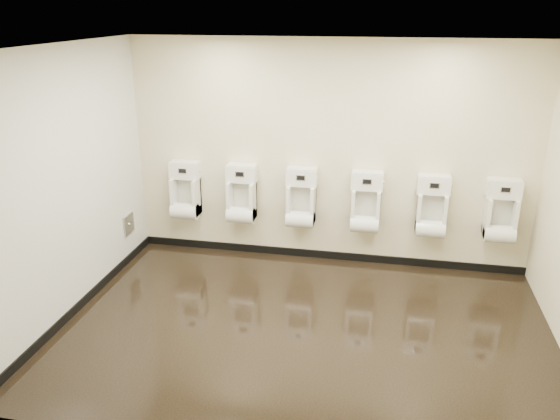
% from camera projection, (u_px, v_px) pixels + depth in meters
% --- Properties ---
extents(ground, '(5.00, 3.50, 0.00)m').
position_uv_depth(ground, '(304.00, 330.00, 5.63)').
color(ground, black).
rests_on(ground, ground).
extents(ceiling, '(5.00, 3.50, 0.00)m').
position_uv_depth(ceiling, '(309.00, 47.00, 4.64)').
color(ceiling, silver).
extents(back_wall, '(5.00, 0.02, 2.80)m').
position_uv_depth(back_wall, '(328.00, 155.00, 6.74)').
color(back_wall, beige).
rests_on(back_wall, ground).
extents(front_wall, '(5.00, 0.02, 2.80)m').
position_uv_depth(front_wall, '(266.00, 292.00, 3.53)').
color(front_wall, beige).
rests_on(front_wall, ground).
extents(left_wall, '(0.02, 3.50, 2.80)m').
position_uv_depth(left_wall, '(66.00, 186.00, 5.59)').
color(left_wall, beige).
rests_on(left_wall, ground).
extents(tile_overlay_left, '(0.01, 3.50, 2.80)m').
position_uv_depth(tile_overlay_left, '(66.00, 186.00, 5.59)').
color(tile_overlay_left, white).
rests_on(tile_overlay_left, ground).
extents(skirting_back, '(5.00, 0.02, 0.10)m').
position_uv_depth(skirting_back, '(325.00, 254.00, 7.20)').
color(skirting_back, black).
rests_on(skirting_back, ground).
extents(skirting_left, '(0.02, 3.50, 0.10)m').
position_uv_depth(skirting_left, '(83.00, 301.00, 6.06)').
color(skirting_left, black).
rests_on(skirting_left, ground).
extents(access_panel, '(0.04, 0.25, 0.25)m').
position_uv_depth(access_panel, '(129.00, 224.00, 7.00)').
color(access_panel, '#9E9EA3').
rests_on(access_panel, left_wall).
extents(urinal_0, '(0.40, 0.30, 0.74)m').
position_uv_depth(urinal_0, '(185.00, 194.00, 7.16)').
color(urinal_0, silver).
rests_on(urinal_0, back_wall).
extents(urinal_1, '(0.40, 0.30, 0.74)m').
position_uv_depth(urinal_1, '(241.00, 198.00, 7.03)').
color(urinal_1, silver).
rests_on(urinal_1, back_wall).
extents(urinal_2, '(0.40, 0.30, 0.74)m').
position_uv_depth(urinal_2, '(301.00, 202.00, 6.88)').
color(urinal_2, silver).
rests_on(urinal_2, back_wall).
extents(urinal_3, '(0.40, 0.30, 0.74)m').
position_uv_depth(urinal_3, '(366.00, 206.00, 6.74)').
color(urinal_3, silver).
rests_on(urinal_3, back_wall).
extents(urinal_4, '(0.40, 0.30, 0.74)m').
position_uv_depth(urinal_4, '(431.00, 211.00, 6.59)').
color(urinal_4, silver).
rests_on(urinal_4, back_wall).
extents(urinal_5, '(0.40, 0.30, 0.74)m').
position_uv_depth(urinal_5, '(501.00, 215.00, 6.45)').
color(urinal_5, silver).
rests_on(urinal_5, back_wall).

